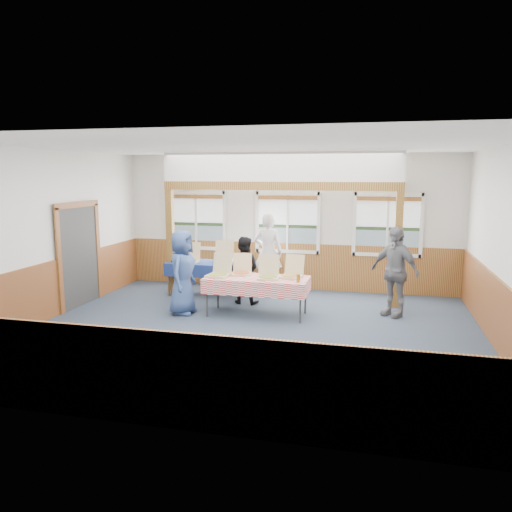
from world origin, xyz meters
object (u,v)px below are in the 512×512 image
at_px(table_left, 208,265).
at_px(woman_black, 243,270).
at_px(woman_white, 268,252).
at_px(man_blue, 182,272).
at_px(person_grey, 394,271).
at_px(table_right, 257,280).

xyz_separation_m(table_left, woman_black, (0.98, -0.52, 0.02)).
xyz_separation_m(table_left, woman_white, (1.26, 0.66, 0.23)).
bearing_deg(woman_black, man_blue, 52.04).
bearing_deg(woman_white, woman_black, 78.14).
relative_size(table_left, person_grey, 1.12).
relative_size(woman_white, person_grey, 1.06).
xyz_separation_m(woman_white, person_grey, (2.81, -1.42, -0.05)).
relative_size(table_right, woman_black, 1.47).
bearing_deg(man_blue, person_grey, -78.85).
relative_size(table_right, person_grey, 1.20).
height_order(woman_black, person_grey, person_grey).
height_order(woman_white, man_blue, woman_white).
bearing_deg(woman_black, table_left, -24.02).
height_order(table_left, person_grey, person_grey).
bearing_deg(table_left, table_right, -60.06).
bearing_deg(man_blue, woman_black, -42.32).
bearing_deg(man_blue, table_left, 0.45).
distance_m(table_left, woman_white, 1.44).
bearing_deg(table_left, woman_black, -45.34).
distance_m(woman_black, person_grey, 3.11).
xyz_separation_m(woman_black, man_blue, (-0.96, -1.07, 0.11)).
distance_m(man_blue, person_grey, 4.14).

